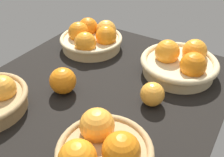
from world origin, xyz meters
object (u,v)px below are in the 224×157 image
at_px(loose_orange_back_gap, 63,81).
at_px(basket_near_left, 103,152).
at_px(basket_near_right, 180,63).
at_px(basket_far_right, 92,38).
at_px(loose_orange_front_gap, 152,94).

bearing_deg(loose_orange_back_gap, basket_near_left, -122.51).
height_order(basket_near_right, loose_orange_back_gap, basket_near_right).
bearing_deg(loose_orange_back_gap, basket_near_right, -42.84).
height_order(basket_near_right, basket_near_left, basket_near_left).
height_order(basket_far_right, loose_orange_front_gap, basket_far_right).
bearing_deg(basket_near_left, basket_near_right, -1.78).
height_order(loose_orange_front_gap, loose_orange_back_gap, loose_orange_back_gap).
bearing_deg(basket_far_right, loose_orange_front_gap, -118.31).
height_order(basket_far_right, basket_near_left, basket_near_left).
bearing_deg(basket_near_right, basket_far_right, 91.56).
distance_m(basket_near_right, loose_orange_front_gap, 0.19).
relative_size(loose_orange_front_gap, loose_orange_back_gap, 0.86).
distance_m(basket_near_right, basket_far_right, 0.35).
height_order(basket_near_left, loose_orange_back_gap, basket_near_left).
xyz_separation_m(loose_orange_front_gap, loose_orange_back_gap, (-0.09, 0.25, 0.01)).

